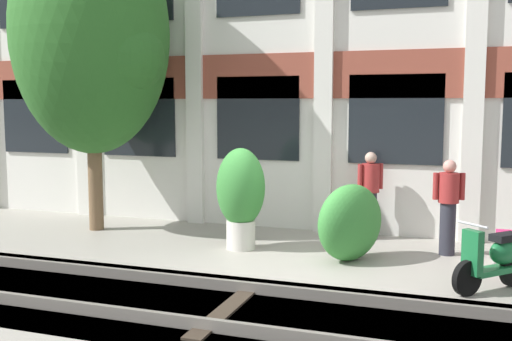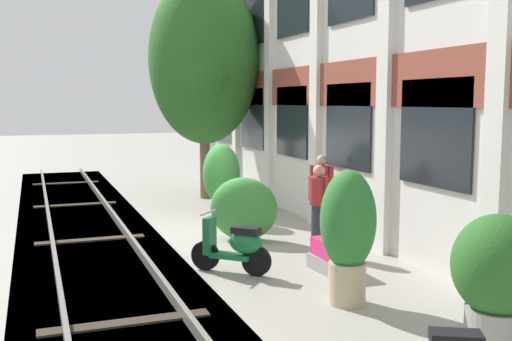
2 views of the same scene
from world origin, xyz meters
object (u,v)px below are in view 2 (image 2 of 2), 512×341
object	(u,v)px
broadleaf_tree	(204,62)
topiary_hedge	(244,209)
potted_plant_square_trough	(332,257)
resident_watching_tracks	(321,192)
potted_plant_stone_basin	(221,178)
potted_plant_glazed_jar	(348,227)
scooter_near_curb	(234,247)
potted_plant_ribbed_drum	(498,273)
resident_by_doorway	(319,206)

from	to	relation	value
broadleaf_tree	topiary_hedge	size ratio (longest dim) A/B	4.65
topiary_hedge	potted_plant_square_trough	bearing A→B (deg)	12.60
resident_watching_tracks	potted_plant_square_trough	bearing A→B (deg)	28.26
potted_plant_stone_basin	resident_watching_tracks	world-z (taller)	potted_plant_stone_basin
potted_plant_glazed_jar	scooter_near_curb	distance (m)	2.23
potted_plant_square_trough	potted_plant_stone_basin	xyz separation A→B (m)	(-4.58, -0.44, 0.75)
broadleaf_tree	potted_plant_stone_basin	bearing A→B (deg)	-9.37
potted_plant_ribbed_drum	potted_plant_stone_basin	distance (m)	7.81
scooter_near_curb	potted_plant_square_trough	bearing A→B (deg)	-154.75
potted_plant_stone_basin	topiary_hedge	size ratio (longest dim) A/B	1.32
broadleaf_tree	potted_plant_glazed_jar	size ratio (longest dim) A/B	3.42
resident_by_doorway	resident_watching_tracks	bearing A→B (deg)	-133.47
resident_by_doorway	potted_plant_glazed_jar	bearing A→B (deg)	56.74
potted_plant_square_trough	scooter_near_curb	bearing A→B (deg)	-107.31
topiary_hedge	resident_watching_tracks	bearing A→B (deg)	87.80
potted_plant_glazed_jar	resident_by_doorway	distance (m)	2.71
potted_plant_ribbed_drum	resident_watching_tracks	distance (m)	5.77
potted_plant_stone_basin	resident_watching_tracks	size ratio (longest dim) A/B	1.08
potted_plant_ribbed_drum	resident_watching_tracks	size ratio (longest dim) A/B	0.90
potted_plant_stone_basin	scooter_near_curb	bearing A→B (deg)	-14.51
potted_plant_ribbed_drum	resident_by_doorway	size ratio (longest dim) A/B	0.92
broadleaf_tree	potted_plant_stone_basin	distance (m)	4.42
resident_by_doorway	scooter_near_curb	bearing A→B (deg)	5.02
resident_watching_tracks	topiary_hedge	size ratio (longest dim) A/B	1.22
potted_plant_ribbed_drum	potted_plant_square_trough	bearing A→B (deg)	-172.14
broadleaf_tree	resident_by_doorway	xyz separation A→B (m)	(6.79, 0.21, -2.96)
broadleaf_tree	potted_plant_ribbed_drum	distance (m)	11.51
resident_by_doorway	resident_watching_tracks	xyz separation A→B (m)	(-1.42, 0.77, 0.02)
topiary_hedge	scooter_near_curb	bearing A→B (deg)	-23.10
potted_plant_square_trough	resident_by_doorway	bearing A→B (deg)	164.38
potted_plant_stone_basin	resident_watching_tracks	distance (m)	2.54
resident_watching_tracks	topiary_hedge	distance (m)	1.70
potted_plant_ribbed_drum	potted_plant_stone_basin	xyz separation A→B (m)	(-7.75, -0.88, 0.19)
potted_plant_ribbed_drum	potted_plant_stone_basin	world-z (taller)	potted_plant_stone_basin
broadleaf_tree	potted_plant_glazed_jar	world-z (taller)	broadleaf_tree
broadleaf_tree	topiary_hedge	bearing A→B (deg)	-7.48
scooter_near_curb	resident_by_doorway	world-z (taller)	resident_by_doorway
resident_watching_tracks	topiary_hedge	bearing A→B (deg)	-40.94
resident_watching_tracks	topiary_hedge	xyz separation A→B (m)	(-0.06, -1.67, -0.26)
potted_plant_square_trough	scooter_near_curb	xyz separation A→B (m)	(-0.47, -1.51, 0.19)
broadleaf_tree	potted_plant_ribbed_drum	bearing A→B (deg)	1.69
potted_plant_glazed_jar	potted_plant_ribbed_drum	bearing A→B (deg)	28.95
broadleaf_tree	resident_watching_tracks	world-z (taller)	broadleaf_tree
potted_plant_ribbed_drum	potted_plant_square_trough	world-z (taller)	potted_plant_ribbed_drum
resident_by_doorway	topiary_hedge	bearing A→B (deg)	-73.79
broadleaf_tree	resident_watching_tracks	size ratio (longest dim) A/B	3.81
potted_plant_glazed_jar	resident_by_doorway	xyz separation A→B (m)	(-2.57, 0.84, -0.19)
resident_watching_tracks	broadleaf_tree	bearing A→B (deg)	-118.42
potted_plant_glazed_jar	topiary_hedge	xyz separation A→B (m)	(-4.06, -0.06, -0.43)
potted_plant_stone_basin	resident_watching_tracks	xyz separation A→B (m)	(2.02, 1.53, -0.11)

